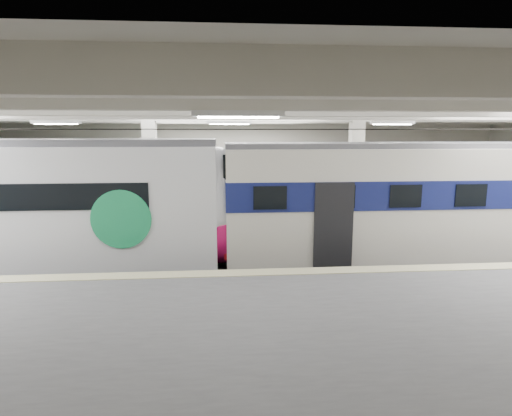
{
  "coord_description": "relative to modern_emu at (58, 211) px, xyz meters",
  "views": [
    {
      "loc": [
        -0.3,
        -13.6,
        4.66
      ],
      "look_at": [
        0.87,
        1.0,
        2.0
      ],
      "focal_mm": 30.0,
      "sensor_mm": 36.0,
      "label": 1
    }
  ],
  "objects": [
    {
      "name": "station_hall",
      "position": [
        5.44,
        -1.74,
        1.08
      ],
      "size": [
        36.0,
        24.0,
        5.75
      ],
      "color": "black",
      "rests_on": "ground"
    },
    {
      "name": "modern_emu",
      "position": [
        0.0,
        0.0,
        0.0
      ],
      "size": [
        13.62,
        2.81,
        4.4
      ],
      "color": "silver",
      "rests_on": "ground"
    },
    {
      "name": "older_rer",
      "position": [
        11.57,
        0.0,
        0.08
      ],
      "size": [
        12.87,
        2.84,
        4.27
      ],
      "color": "beige",
      "rests_on": "ground"
    },
    {
      "name": "far_train",
      "position": [
        -2.57,
        5.5,
        0.02
      ],
      "size": [
        13.2,
        3.19,
        4.22
      ],
      "rotation": [
        0.0,
        0.0,
        -0.04
      ],
      "color": "silver",
      "rests_on": "ground"
    }
  ]
}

